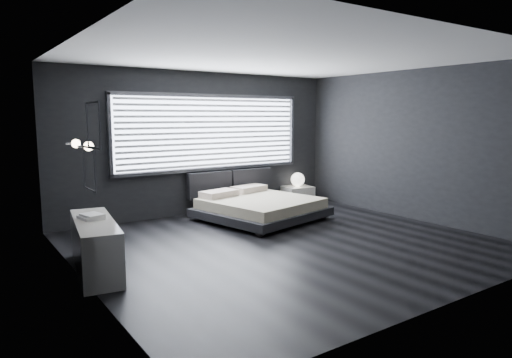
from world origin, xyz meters
TOP-DOWN VIEW (x-y plane):
  - room at (0.00, 0.00)m, footprint 6.04×6.00m
  - window at (0.20, 2.70)m, footprint 4.14×0.09m
  - headboard at (0.59, 2.64)m, footprint 1.96×0.16m
  - sconce_near at (-2.88, 0.05)m, footprint 0.18×0.11m
  - sconce_far at (-2.88, 0.65)m, footprint 0.18×0.11m
  - wall_art_upper at (-2.98, -0.55)m, footprint 0.01×0.48m
  - wall_art_lower at (-2.98, -0.30)m, footprint 0.01×0.48m
  - bed at (0.59, 1.59)m, footprint 2.38×2.31m
  - nightstand at (2.26, 2.50)m, footprint 0.68×0.59m
  - orb_lamp at (2.27, 2.50)m, footprint 0.31×0.31m
  - dresser at (-2.78, 0.36)m, footprint 0.70×1.69m
  - book_stack at (-2.78, 0.47)m, footprint 0.29×0.36m

SIDE VIEW (x-z plane):
  - nightstand at x=2.26m, z-range 0.00..0.37m
  - bed at x=0.59m, z-range -0.02..0.50m
  - dresser at x=-2.78m, z-range 0.00..0.65m
  - orb_lamp at x=2.27m, z-range 0.37..0.67m
  - headboard at x=0.59m, z-range 0.31..0.83m
  - book_stack at x=-2.78m, z-range 0.65..0.72m
  - wall_art_lower at x=-2.98m, z-range 1.14..1.62m
  - room at x=0.00m, z-range 0.00..2.80m
  - sconce_near at x=-2.88m, z-range 1.55..1.66m
  - sconce_far at x=-2.88m, z-range 1.55..1.66m
  - window at x=0.20m, z-range 0.85..2.37m
  - wall_art_upper at x=-2.98m, z-range 1.61..2.09m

